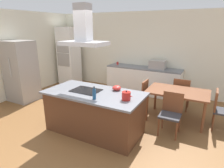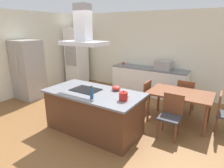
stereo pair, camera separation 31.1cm
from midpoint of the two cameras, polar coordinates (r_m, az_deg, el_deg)
The scene contains 19 objects.
ground at distance 5.51m, azimuth 5.96°, elevation -6.83°, with size 16.00×16.00×0.00m, color brown.
wall_back at distance 6.72m, azimuth 13.15°, elevation 9.13°, with size 7.20×0.10×2.70m, color silver.
wall_left at distance 7.01m, azimuth -22.13°, elevation 8.65°, with size 0.10×8.80×2.70m, color silver.
kitchen_island at distance 4.15m, azimuth -3.34°, elevation -8.18°, with size 2.08×1.06×0.90m.
cooktop at distance 4.09m, azimuth -5.76°, elevation -1.75°, with size 0.60×0.44×0.01m, color black.
tea_kettle at distance 3.51m, azimuth 6.01°, elevation -3.72°, with size 0.22×0.16×0.18m.
olive_oil_bottle at distance 3.56m, azimuth -3.64°, elevation -2.89°, with size 0.07×0.07×0.25m.
mixing_bowl at distance 4.04m, azimuth 3.47°, elevation -1.26°, with size 0.19×0.19×0.10m, color red.
back_counter at distance 6.52m, azimuth 12.28°, elevation 0.88°, with size 2.49×0.62×0.90m.
countertop_microwave at distance 6.25m, azimuth 16.60°, elevation 5.43°, with size 0.50×0.38×0.28m, color #9E9993.
coffee_mug_red at distance 6.84m, azimuth 4.81°, elevation 6.22°, with size 0.08×0.08×0.09m, color red.
wall_oven_stack at distance 7.72m, azimuth -9.50°, elevation 8.44°, with size 0.70×0.66×2.20m.
refrigerator at distance 6.43m, azimuth -22.62°, elevation 3.95°, with size 0.80×0.73×1.82m.
dining_table at distance 4.73m, azimuth 21.60°, elevation -3.38°, with size 1.40×0.90×0.75m.
chair_facing_island at distance 4.18m, azimuth 19.49°, elevation -8.17°, with size 0.42×0.42×0.89m.
chair_facing_back_wall at distance 5.40m, azimuth 22.85°, elevation -2.83°, with size 0.42×0.42×0.89m.
chair_at_right_end at distance 4.72m, azimuth 32.34°, elevation -6.97°, with size 0.42×0.42×0.89m.
chair_at_left_end at distance 5.01m, azimuth 11.13°, elevation -3.28°, with size 0.42×0.42×0.89m.
range_hood at distance 3.88m, azimuth -6.30°, elevation 15.23°, with size 0.90×0.55×0.78m.
Camera 2 is at (2.35, -2.95, 2.21)m, focal length 30.37 mm.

